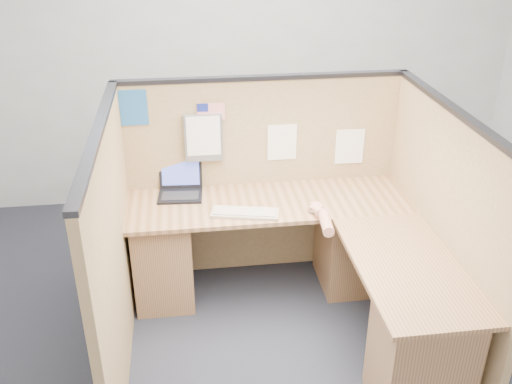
{
  "coord_description": "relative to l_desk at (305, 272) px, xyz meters",
  "views": [
    {
      "loc": [
        -0.55,
        -2.77,
        2.58
      ],
      "look_at": [
        -0.11,
        0.5,
        0.9
      ],
      "focal_mm": 40.0,
      "sensor_mm": 36.0,
      "label": 1
    }
  ],
  "objects": [
    {
      "name": "wall_back",
      "position": [
        -0.18,
        1.96,
        1.01
      ],
      "size": [
        5.0,
        0.0,
        5.0
      ],
      "primitive_type": "plane",
      "rotation": [
        1.57,
        0.0,
        0.0
      ],
      "color": "#A5A7AA",
      "rests_on": "floor"
    },
    {
      "name": "keyboard",
      "position": [
        -0.37,
        0.22,
        0.35
      ],
      "size": [
        0.47,
        0.25,
        0.03
      ],
      "rotation": [
        0.0,
        0.0,
        -0.22
      ],
      "color": "gray",
      "rests_on": "l_desk"
    },
    {
      "name": "paper_right",
      "position": [
        0.46,
        0.68,
        0.59
      ],
      "size": [
        0.21,
        0.01,
        0.27
      ],
      "primitive_type": "cube",
      "rotation": [
        0.0,
        0.0,
        -0.03
      ],
      "color": "white",
      "rests_on": "cubicle_partitions"
    },
    {
      "name": "blue_poster",
      "position": [
        -1.06,
        0.68,
        0.96
      ],
      "size": [
        0.19,
        0.0,
        0.25
      ],
      "primitive_type": "cube",
      "rotation": [
        0.0,
        0.0,
        0.0
      ],
      "color": "#215998",
      "rests_on": "cubicle_partitions"
    },
    {
      "name": "hand_forearm",
      "position": [
        0.12,
        0.05,
        0.37
      ],
      "size": [
        0.11,
        0.38,
        0.08
      ],
      "color": "tan",
      "rests_on": "l_desk"
    },
    {
      "name": "file_holder",
      "position": [
        -0.61,
        0.66,
        0.73
      ],
      "size": [
        0.26,
        0.05,
        0.34
      ],
      "color": "slate",
      "rests_on": "cubicle_partitions"
    },
    {
      "name": "american_flag",
      "position": [
        -0.57,
        0.67,
        0.9
      ],
      "size": [
        0.2,
        0.01,
        0.33
      ],
      "color": "olive",
      "rests_on": "cubicle_partitions"
    },
    {
      "name": "floor",
      "position": [
        -0.18,
        -0.29,
        -0.39
      ],
      "size": [
        5.0,
        5.0,
        0.0
      ],
      "primitive_type": "plane",
      "color": "black",
      "rests_on": "ground"
    },
    {
      "name": "paper_left",
      "position": [
        -0.05,
        0.68,
        0.65
      ],
      "size": [
        0.21,
        0.01,
        0.27
      ],
      "primitive_type": "cube",
      "rotation": [
        0.0,
        0.0,
        0.02
      ],
      "color": "white",
      "rests_on": "cubicle_partitions"
    },
    {
      "name": "mouse",
      "position": [
        0.11,
        0.19,
        0.36
      ],
      "size": [
        0.11,
        0.07,
        0.04
      ],
      "primitive_type": "ellipsoid",
      "rotation": [
        0.0,
        0.0,
        -0.02
      ],
      "color": "silver",
      "rests_on": "l_desk"
    },
    {
      "name": "l_desk",
      "position": [
        0.0,
        0.0,
        0.0
      ],
      "size": [
        1.95,
        1.75,
        0.73
      ],
      "color": "brown",
      "rests_on": "floor"
    },
    {
      "name": "laptop",
      "position": [
        -0.79,
        0.6,
        0.39
      ],
      "size": [
        0.32,
        0.31,
        0.22
      ],
      "rotation": [
        0.0,
        0.0,
        -0.08
      ],
      "color": "black",
      "rests_on": "l_desk"
    },
    {
      "name": "cubicle_partitions",
      "position": [
        -0.18,
        0.14,
        0.38
      ],
      "size": [
        2.06,
        1.83,
        1.53
      ],
      "color": "olive",
      "rests_on": "floor"
    }
  ]
}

